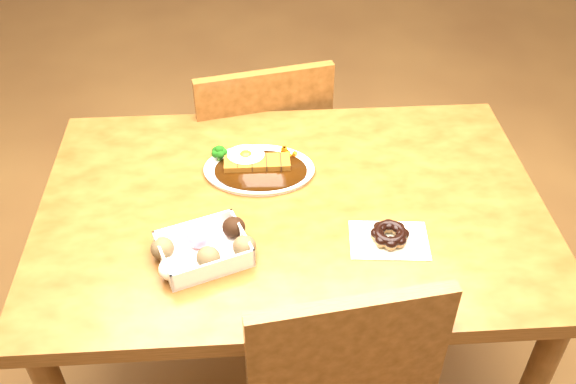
{
  "coord_description": "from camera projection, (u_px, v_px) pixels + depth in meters",
  "views": [
    {
      "loc": [
        -0.08,
        -1.15,
        1.76
      ],
      "look_at": [
        -0.01,
        -0.03,
        0.81
      ],
      "focal_mm": 40.0,
      "sensor_mm": 36.0,
      "label": 1
    }
  ],
  "objects": [
    {
      "name": "table",
      "position": [
        292.0,
        233.0,
        1.59
      ],
      "size": [
        1.2,
        0.8,
        0.75
      ],
      "color": "#502D10",
      "rests_on": "ground"
    },
    {
      "name": "donut_box",
      "position": [
        203.0,
        248.0,
        1.38
      ],
      "size": [
        0.23,
        0.2,
        0.05
      ],
      "rotation": [
        0.0,
        0.0,
        0.35
      ],
      "color": "white",
      "rests_on": "table"
    },
    {
      "name": "katsu_curry_plate",
      "position": [
        257.0,
        167.0,
        1.61
      ],
      "size": [
        0.29,
        0.21,
        0.05
      ],
      "rotation": [
        0.0,
        0.0,
        -0.08
      ],
      "color": "white",
      "rests_on": "table"
    },
    {
      "name": "ground",
      "position": [
        291.0,
        382.0,
        2.01
      ],
      "size": [
        6.0,
        6.0,
        0.0
      ],
      "primitive_type": "plane",
      "color": "brown",
      "rests_on": "ground"
    },
    {
      "name": "pon_de_ring",
      "position": [
        390.0,
        235.0,
        1.42
      ],
      "size": [
        0.18,
        0.14,
        0.03
      ],
      "rotation": [
        0.0,
        0.0,
        -0.09
      ],
      "color": "silver",
      "rests_on": "table"
    },
    {
      "name": "chair_far",
      "position": [
        258.0,
        159.0,
        2.11
      ],
      "size": [
        0.5,
        0.5,
        0.87
      ],
      "rotation": [
        0.0,
        0.0,
        3.35
      ],
      "color": "#502D10",
      "rests_on": "ground"
    }
  ]
}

